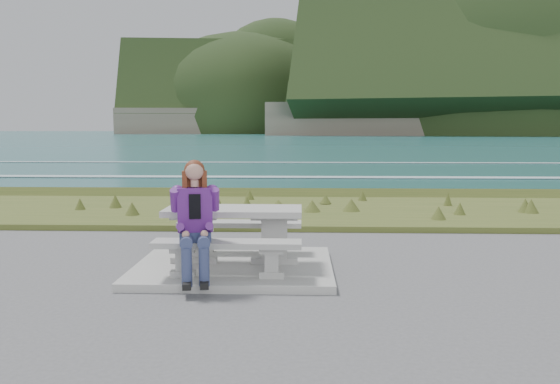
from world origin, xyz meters
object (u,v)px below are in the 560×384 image
(picnic_table, at_px, (234,220))
(seated_woman, at_px, (195,237))
(bench_landward, at_px, (227,249))
(bench_seaward, at_px, (240,228))

(picnic_table, xyz_separation_m, seated_woman, (-0.35, -0.83, -0.06))
(picnic_table, height_order, bench_landward, picnic_table)
(bench_seaward, bearing_deg, seated_woman, -103.00)
(bench_seaward, relative_size, seated_woman, 1.26)
(bench_landward, xyz_separation_m, seated_woman, (-0.35, -0.13, 0.18))
(bench_seaward, height_order, seated_woman, seated_woman)
(bench_seaward, xyz_separation_m, seated_woman, (-0.35, -1.53, 0.18))
(seated_woman, bearing_deg, bench_landward, 10.82)
(picnic_table, bearing_deg, seated_woman, -113.01)
(bench_landward, height_order, seated_woman, seated_woman)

